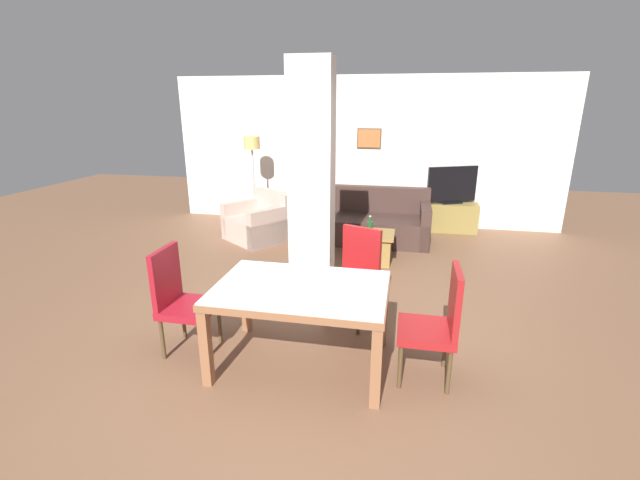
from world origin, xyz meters
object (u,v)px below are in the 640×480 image
at_px(dining_chair_far_right, 356,272).
at_px(bottle, 370,228).
at_px(dining_table, 301,302).
at_px(dining_chair_head_right, 437,321).
at_px(sofa, 369,223).
at_px(tv_stand, 449,217).
at_px(dining_chair_head_left, 180,297).
at_px(armchair, 259,223).
at_px(tv_screen, 452,185).
at_px(floor_lamp, 252,152).
at_px(coffee_table, 370,247).

bearing_deg(dining_chair_far_right, bottle, -68.47).
bearing_deg(dining_table, dining_chair_head_right, 0.00).
height_order(dining_table, sofa, sofa).
bearing_deg(tv_stand, dining_chair_head_left, -121.20).
xyz_separation_m(dining_chair_head_left, armchair, (-0.43, 3.39, -0.26)).
distance_m(dining_table, armchair, 3.75).
relative_size(tv_screen, floor_lamp, 0.53).
relative_size(dining_chair_head_left, tv_screen, 1.15).
xyz_separation_m(dining_chair_far_right, tv_stand, (1.26, 3.64, -0.28)).
distance_m(dining_chair_far_right, bottle, 1.64).
relative_size(dining_table, bottle, 5.03).
distance_m(dining_chair_head_right, bottle, 2.68).
height_order(dining_chair_far_right, floor_lamp, floor_lamp).
xyz_separation_m(dining_chair_head_right, tv_screen, (0.49, 4.56, 0.29)).
distance_m(tv_screen, floor_lamp, 3.60).
distance_m(tv_stand, tv_screen, 0.58).
height_order(dining_table, bottle, dining_table).
distance_m(dining_chair_head_right, tv_stand, 4.59).
distance_m(dining_chair_head_right, coffee_table, 2.84).
bearing_deg(dining_chair_head_right, tv_stand, -6.08).
relative_size(dining_chair_far_right, sofa, 0.50).
relative_size(bottle, floor_lamp, 0.18).
height_order(dining_table, coffee_table, dining_table).
relative_size(dining_chair_head_left, coffee_table, 1.47).
distance_m(dining_table, bottle, 2.59).
relative_size(sofa, floor_lamp, 1.20).
bearing_deg(dining_table, sofa, 86.15).
bearing_deg(dining_chair_head_left, tv_screen, 148.80).
relative_size(sofa, coffee_table, 2.92).
bearing_deg(tv_stand, armchair, -159.89).
bearing_deg(tv_screen, tv_stand, -128.88).
xyz_separation_m(dining_chair_far_right, coffee_table, (0.00, 1.79, -0.32)).
relative_size(dining_chair_far_right, armchair, 0.79).
relative_size(dining_chair_head_right, sofa, 0.50).
distance_m(dining_chair_far_right, tv_stand, 3.86).
distance_m(dining_chair_head_left, bottle, 2.97).
bearing_deg(floor_lamp, coffee_table, -32.42).
xyz_separation_m(dining_chair_far_right, armchair, (-1.93, 2.47, -0.26)).
bearing_deg(dining_chair_head_left, bottle, 149.66).
xyz_separation_m(dining_chair_head_left, bottle, (1.50, 2.56, 0.01)).
bearing_deg(tv_screen, armchair, -4.73).
height_order(dining_chair_far_right, tv_screen, tv_screen).
bearing_deg(bottle, dining_chair_head_left, -120.34).
xyz_separation_m(armchair, coffee_table, (1.93, -0.68, -0.06)).
distance_m(armchair, tv_stand, 3.40).
bearing_deg(bottle, sofa, 95.33).
height_order(dining_chair_head_left, armchair, dining_chair_head_left).
relative_size(dining_chair_head_left, dining_chair_head_right, 1.00).
bearing_deg(dining_chair_head_left, sofa, 159.62).
bearing_deg(floor_lamp, dining_table, -65.24).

